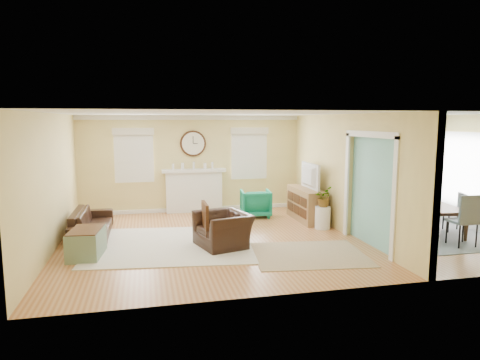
% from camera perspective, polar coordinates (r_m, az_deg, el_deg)
% --- Properties ---
extents(floor, '(9.00, 9.00, 0.00)m').
position_cam_1_polar(floor, '(9.30, 5.27, -7.45)').
color(floor, '#A05B2C').
rests_on(floor, ground).
extents(wall_back, '(9.00, 0.02, 2.60)m').
position_cam_1_polar(wall_back, '(11.91, 0.93, 2.34)').
color(wall_back, tan).
rests_on(wall_back, ground).
extents(wall_front, '(9.00, 0.02, 2.60)m').
position_cam_1_polar(wall_front, '(6.29, 13.81, -2.92)').
color(wall_front, tan).
rests_on(wall_front, ground).
extents(wall_left, '(0.02, 6.00, 2.60)m').
position_cam_1_polar(wall_left, '(8.78, -23.83, -0.34)').
color(wall_left, tan).
rests_on(wall_left, ground).
extents(wall_right, '(0.02, 6.00, 2.60)m').
position_cam_1_polar(wall_right, '(11.26, 27.72, 1.11)').
color(wall_right, tan).
rests_on(wall_right, ground).
extents(ceiling, '(9.00, 6.00, 0.02)m').
position_cam_1_polar(ceiling, '(8.97, 5.48, 8.79)').
color(ceiling, white).
rests_on(ceiling, wall_back).
extents(partition, '(0.17, 6.00, 2.60)m').
position_cam_1_polar(partition, '(9.85, 13.26, 1.29)').
color(partition, tan).
rests_on(partition, ground).
extents(fireplace, '(1.70, 0.30, 1.17)m').
position_cam_1_polar(fireplace, '(11.63, -6.15, -1.34)').
color(fireplace, white).
rests_on(fireplace, ground).
extents(wall_clock, '(0.70, 0.07, 0.70)m').
position_cam_1_polar(wall_clock, '(11.58, -6.29, 4.86)').
color(wall_clock, '#422310').
rests_on(wall_clock, wall_back).
extents(window_left, '(1.05, 0.13, 1.42)m').
position_cam_1_polar(window_left, '(11.51, -13.97, 3.70)').
color(window_left, white).
rests_on(window_left, wall_back).
extents(window_right, '(1.05, 0.13, 1.42)m').
position_cam_1_polar(window_right, '(11.85, 1.22, 4.05)').
color(window_right, white).
rests_on(window_right, wall_back).
extents(french_doors, '(0.06, 1.70, 2.20)m').
position_cam_1_polar(french_doors, '(11.26, 27.48, 0.09)').
color(french_doors, white).
rests_on(french_doors, ground).
extents(pendant, '(0.30, 0.30, 0.55)m').
position_cam_1_polar(pendant, '(10.30, 21.62, 5.94)').
color(pendant, gold).
rests_on(pendant, ceiling).
extents(rug_cream, '(3.42, 3.05, 0.02)m').
position_cam_1_polar(rug_cream, '(8.73, -9.09, -8.48)').
color(rug_cream, beige).
rests_on(rug_cream, floor).
extents(rug_jute, '(2.22, 1.90, 0.01)m').
position_cam_1_polar(rug_jute, '(8.12, 9.17, -9.76)').
color(rug_jute, tan).
rests_on(rug_jute, floor).
extents(rug_grey, '(2.50, 3.13, 0.01)m').
position_cam_1_polar(rug_grey, '(10.45, 23.63, -6.33)').
color(rug_grey, slate).
rests_on(rug_grey, floor).
extents(sofa, '(0.75, 1.93, 0.56)m').
position_cam_1_polar(sofa, '(9.76, -19.13, -5.41)').
color(sofa, black).
rests_on(sofa, floor).
extents(eames_chair, '(1.15, 1.24, 0.67)m').
position_cam_1_polar(eames_chair, '(8.45, -2.29, -6.63)').
color(eames_chair, black).
rests_on(eames_chair, floor).
extents(green_chair, '(0.83, 0.84, 0.69)m').
position_cam_1_polar(green_chair, '(11.04, 2.10, -3.11)').
color(green_chair, '#02744D').
rests_on(green_chair, floor).
extents(trunk, '(0.64, 0.94, 0.51)m').
position_cam_1_polar(trunk, '(8.32, -19.79, -7.90)').
color(trunk, gray).
rests_on(trunk, floor).
extents(credenza, '(0.52, 1.52, 0.80)m').
position_cam_1_polar(credenza, '(10.75, 8.83, -3.22)').
color(credenza, olive).
rests_on(credenza, floor).
extents(tv, '(0.15, 1.09, 0.63)m').
position_cam_1_polar(tv, '(10.63, 8.82, 0.55)').
color(tv, black).
rests_on(tv, credenza).
extents(garden_stool, '(0.35, 0.35, 0.51)m').
position_cam_1_polar(garden_stool, '(9.99, 10.95, -4.96)').
color(garden_stool, white).
rests_on(garden_stool, floor).
extents(potted_plant, '(0.52, 0.53, 0.45)m').
position_cam_1_polar(potted_plant, '(9.89, 11.03, -2.23)').
color(potted_plant, '#337F33').
rests_on(potted_plant, garden_stool).
extents(dining_table, '(1.18, 1.88, 0.63)m').
position_cam_1_polar(dining_table, '(10.38, 23.73, -4.68)').
color(dining_table, '#422310').
rests_on(dining_table, floor).
extents(dining_chair_n, '(0.43, 0.43, 0.86)m').
position_cam_1_polar(dining_chair_n, '(11.23, 20.14, -2.61)').
color(dining_chair_n, slate).
rests_on(dining_chair_n, floor).
extents(dining_chair_s, '(0.47, 0.47, 1.04)m').
position_cam_1_polar(dining_chair_s, '(9.48, 27.55, -4.19)').
color(dining_chair_s, slate).
rests_on(dining_chair_s, floor).
extents(dining_chair_w, '(0.42, 0.42, 0.93)m').
position_cam_1_polar(dining_chair_w, '(10.06, 20.62, -3.54)').
color(dining_chair_w, white).
rests_on(dining_chair_w, floor).
extents(dining_chair_e, '(0.48, 0.48, 0.87)m').
position_cam_1_polar(dining_chair_e, '(10.64, 26.63, -3.50)').
color(dining_chair_e, slate).
rests_on(dining_chair_e, floor).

